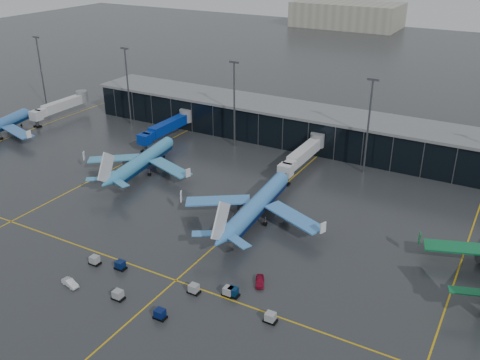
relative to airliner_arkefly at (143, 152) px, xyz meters
The scene contains 11 objects.
ground 34.14m from the airliner_arkefly, 38.90° to the right, with size 600.00×600.00×0.00m, color #282B2D.
terminal_pier 48.54m from the airliner_arkefly, 57.33° to the left, with size 142.00×17.00×10.70m.
jet_bridges 23.58m from the airliner_arkefly, 111.94° to the left, with size 94.00×27.50×7.20m.
flood_masts 43.27m from the airliner_arkefly, 42.77° to the left, with size 203.00×0.50×25.50m.
taxi_lines 38.12m from the airliner_arkefly, 16.22° to the right, with size 220.00×120.00×0.02m.
airliner_arkefly is the anchor object (origin of this frame).
airliner_klm_near 39.36m from the airliner_arkefly, 11.96° to the right, with size 34.66×39.48×12.13m, color #438BDB, non-canonical shape.
baggage_carts 55.22m from the airliner_arkefly, 45.71° to the right, with size 39.43×12.69×1.70m.
mobile_airstair 39.86m from the airliner_arkefly, 19.98° to the right, with size 2.50×3.40×3.45m.
service_van_red 58.51m from the airliner_arkefly, 30.43° to the right, with size 1.56×3.88×1.32m, color maroon.
service_van_white 51.44m from the airliner_arkefly, 66.51° to the right, with size 1.34×3.83×1.26m, color silver.
Camera 1 is at (60.55, -80.33, 58.56)m, focal length 40.00 mm.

